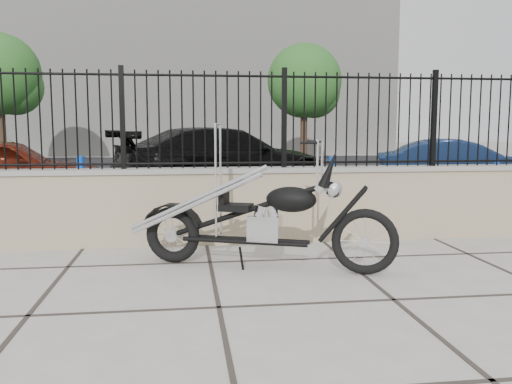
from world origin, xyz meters
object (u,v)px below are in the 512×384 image
object	(u,v)px
chopper_motorcycle	(260,195)
car_red	(4,169)
car_blue	(460,166)
car_black	(225,159)

from	to	relation	value
chopper_motorcycle	car_red	world-z (taller)	chopper_motorcycle
car_red	car_blue	size ratio (longest dim) A/B	1.03
car_black	car_blue	bearing A→B (deg)	-120.09
car_red	car_black	bearing A→B (deg)	-81.35
chopper_motorcycle	car_red	bearing A→B (deg)	148.48
car_blue	chopper_motorcycle	bearing A→B (deg)	154.98
chopper_motorcycle	car_black	bearing A→B (deg)	110.36
chopper_motorcycle	car_blue	bearing A→B (deg)	69.58
car_red	car_black	distance (m)	4.59
car_red	car_blue	xyz separation A→B (m)	(9.68, 0.21, -0.04)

